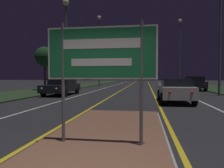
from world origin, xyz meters
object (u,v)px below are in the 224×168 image
highway_sign (101,58)px  car_receding_1 (194,83)px  streetlight_left_far (99,38)px  streetlight_left_near (66,28)px  streetlight_right_near (221,4)px  car_receding_0 (175,90)px  car_approaching_0 (62,86)px  streetlight_right_far (180,42)px

highway_sign → car_receding_1: highway_sign is taller
highway_sign → streetlight_left_far: 30.74m
streetlight_left_near → streetlight_right_near: streetlight_right_near is taller
highway_sign → car_receding_0: (2.63, 8.47, -1.16)m
car_approaching_0 → car_receding_1: bearing=31.9°
streetlight_left_far → car_approaching_0: bearing=-88.1°
highway_sign → car_receding_1: bearing=72.9°
streetlight_left_far → car_approaching_0: size_ratio=2.38×
streetlight_left_near → streetlight_left_far: size_ratio=0.77×
streetlight_right_near → streetlight_right_far: (-0.25, 18.35, 0.02)m
streetlight_left_far → streetlight_right_far: size_ratio=1.04×
streetlight_left_near → car_approaching_0: (0.49, -2.37, -5.17)m
streetlight_right_far → highway_sign: bearing=-101.3°
car_receding_0 → streetlight_left_far: bearing=113.0°
streetlight_left_near → streetlight_right_far: bearing=53.6°
highway_sign → streetlight_right_near: size_ratio=0.22×
highway_sign → streetlight_left_near: size_ratio=0.30×
streetlight_left_far → car_approaching_0: (0.56, -17.22, -6.85)m
streetlight_right_far → car_approaching_0: 23.79m
car_receding_1 → streetlight_left_near: bearing=-158.0°
streetlight_left_near → car_approaching_0: streetlight_left_near is taller
streetlight_right_near → car_approaching_0: 13.92m
streetlight_left_far → car_receding_0: 23.89m
streetlight_left_far → streetlight_right_near: (12.92, -16.09, -0.54)m
car_receding_1 → car_approaching_0: (-11.82, -7.36, -0.08)m
streetlight_right_far → streetlight_right_near: bearing=-89.2°
highway_sign → streetlight_right_far: streetlight_right_far is taller
streetlight_left_near → streetlight_right_near: bearing=-5.6°
car_approaching_0 → streetlight_left_near: bearing=101.7°
highway_sign → streetlight_left_far: size_ratio=0.23×
highway_sign → car_receding_0: bearing=72.8°
streetlight_right_near → car_receding_0: size_ratio=2.79×
car_receding_1 → car_approaching_0: 13.93m
streetlight_left_far → streetlight_right_near: streetlight_right_near is taller
car_approaching_0 → highway_sign: bearing=-64.9°
car_receding_0 → streetlight_left_near: bearing=145.0°
highway_sign → car_approaching_0: (-5.77, 12.33, -1.19)m
highway_sign → streetlight_right_near: 15.83m
highway_sign → car_approaching_0: 13.67m
streetlight_right_far → car_receding_0: streetlight_right_far is taller
streetlight_right_far → car_receding_1: streetlight_right_far is taller
streetlight_left_near → car_receding_0: 12.01m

